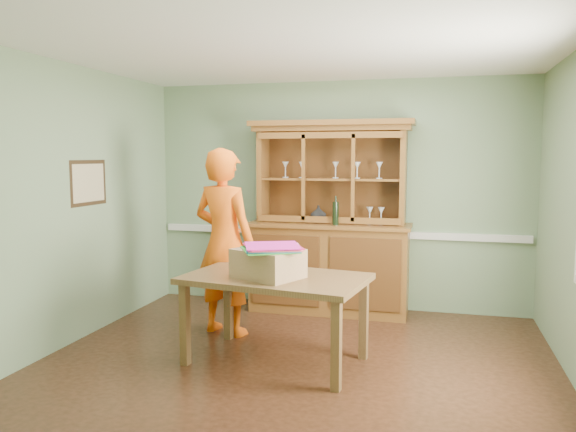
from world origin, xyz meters
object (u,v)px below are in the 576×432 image
(china_hutch, at_px, (330,245))
(cardboard_box, at_px, (268,263))
(dining_table, at_px, (275,286))
(person, at_px, (224,242))

(china_hutch, xyz_separation_m, cardboard_box, (-0.19, -1.84, 0.12))
(dining_table, height_order, person, person)
(person, bearing_deg, china_hutch, -114.21)
(china_hutch, distance_m, dining_table, 1.77)
(china_hutch, height_order, dining_table, china_hutch)
(dining_table, height_order, cardboard_box, cardboard_box)
(china_hutch, bearing_deg, person, -128.83)
(china_hutch, relative_size, person, 1.17)
(china_hutch, height_order, cardboard_box, china_hutch)
(china_hutch, xyz_separation_m, person, (-0.89, -1.10, 0.17))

